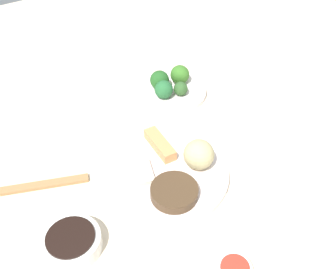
{
  "coord_description": "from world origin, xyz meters",
  "views": [
    {
      "loc": [
        -0.5,
        0.32,
        0.68
      ],
      "look_at": [
        0.08,
        -0.05,
        0.06
      ],
      "focal_mm": 42.27,
      "sensor_mm": 36.0,
      "label": 1
    }
  ],
  "objects": [
    {
      "name": "broccoli_floret_1",
      "position": [
        0.28,
        -0.16,
        0.06
      ],
      "size": [
        0.05,
        0.05,
        0.05
      ],
      "primitive_type": "sphere",
      "color": "#235822",
      "rests_on": "broccoli_plate"
    },
    {
      "name": "broccoli_plate",
      "position": [
        0.26,
        -0.18,
        0.03
      ],
      "size": [
        0.2,
        0.2,
        0.01
      ],
      "primitive_type": "cylinder",
      "color": "white",
      "rests_on": "tabletop"
    },
    {
      "name": "soy_sauce_bowl",
      "position": [
        -0.06,
        0.25,
        0.04
      ],
      "size": [
        0.11,
        0.11,
        0.03
      ],
      "primitive_type": "cylinder",
      "color": "white",
      "rests_on": "tabletop"
    },
    {
      "name": "crab_rangoon_wonton",
      "position": [
        0.03,
        0.07,
        0.04
      ],
      "size": [
        0.09,
        0.1,
        0.01
      ],
      "primitive_type": "cube",
      "rotation": [
        0.0,
        0.0,
        -0.32
      ],
      "color": "beige",
      "rests_on": "main_plate"
    },
    {
      "name": "soy_sauce_bowl_liquid",
      "position": [
        -0.06,
        0.25,
        0.06
      ],
      "size": [
        0.09,
        0.09,
        0.0
      ],
      "primitive_type": "cylinder",
      "color": "black",
      "rests_on": "soy_sauce_bowl"
    },
    {
      "name": "broccoli_floret_4",
      "position": [
        0.24,
        -0.14,
        0.06
      ],
      "size": [
        0.05,
        0.05,
        0.05
      ],
      "primitive_type": "sphere",
      "color": "#266333",
      "rests_on": "broccoli_plate"
    },
    {
      "name": "tabletop",
      "position": [
        0.0,
        0.0,
        0.01
      ],
      "size": [
        2.2,
        2.2,
        0.02
      ],
      "primitive_type": "cube",
      "color": "beige",
      "rests_on": "ground"
    },
    {
      "name": "stir_fry_heap",
      "position": [
        -0.07,
        0.02,
        0.05
      ],
      "size": [
        0.1,
        0.1,
        0.02
      ],
      "primitive_type": "cylinder",
      "color": "#483320",
      "rests_on": "main_plate"
    },
    {
      "name": "broccoli_floret_2",
      "position": [
        0.27,
        -0.22,
        0.06
      ],
      "size": [
        0.05,
        0.05,
        0.05
      ],
      "primitive_type": "sphere",
      "color": "#397226",
      "rests_on": "broccoli_plate"
    },
    {
      "name": "main_plate",
      "position": [
        0.0,
        -0.0,
        0.03
      ],
      "size": [
        0.28,
        0.28,
        0.02
      ],
      "primitive_type": "cylinder",
      "color": "white",
      "rests_on": "tabletop"
    },
    {
      "name": "chopsticks_pair",
      "position": [
        0.13,
        0.26,
        0.02
      ],
      "size": [
        0.1,
        0.23,
        0.01
      ],
      "primitive_type": "cube",
      "rotation": [
        0.0,
        0.0,
        1.22
      ],
      "color": "#A37648",
      "rests_on": "tabletop"
    },
    {
      "name": "spring_roll",
      "position": [
        0.07,
        -0.03,
        0.05
      ],
      "size": [
        0.11,
        0.04,
        0.02
      ],
      "primitive_type": "cube",
      "rotation": [
        0.0,
        0.0,
        3.09
      ],
      "color": "tan",
      "rests_on": "main_plate"
    },
    {
      "name": "broccoli_floret_0",
      "position": [
        0.22,
        -0.19,
        0.05
      ],
      "size": [
        0.04,
        0.04,
        0.04
      ],
      "primitive_type": "sphere",
      "color": "#305728",
      "rests_on": "broccoli_plate"
    },
    {
      "name": "sauce_ramekin_sweet_and_sour_liquid",
      "position": [
        -0.26,
        0.03,
        0.05
      ],
      "size": [
        0.05,
        0.05,
        0.0
      ],
      "primitive_type": "cylinder",
      "color": "red",
      "rests_on": "sauce_ramekin_sweet_and_sour"
    },
    {
      "name": "rice_scoop",
      "position": [
        -0.02,
        -0.07,
        0.07
      ],
      "size": [
        0.07,
        0.07,
        0.07
      ],
      "primitive_type": "sphere",
      "color": "tan",
      "rests_on": "main_plate"
    }
  ]
}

